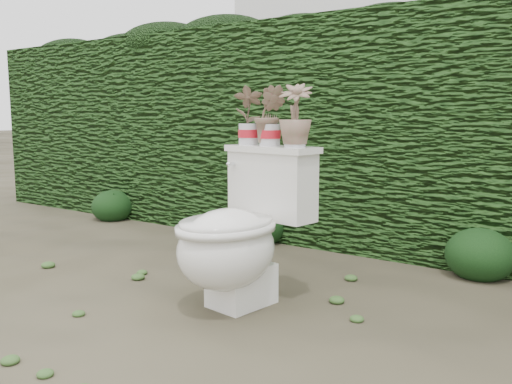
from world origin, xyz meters
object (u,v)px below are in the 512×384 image
Objects in this scene: potted_plant_right at (295,117)px; toilet at (239,235)px; potted_plant_center at (270,117)px; potted_plant_left at (249,117)px.

toilet is at bearing -150.88° from potted_plant_right.
potted_plant_center is (0.02, 0.24, 0.56)m from toilet.
toilet is 2.67× the size of potted_plant_left.
potted_plant_right is at bearing -29.53° from potted_plant_center.
toilet is 2.65× the size of potted_plant_right.
potted_plant_left is 0.31m from potted_plant_right.
toilet is at bearing -116.10° from potted_plant_center.
potted_plant_right reaches higher than potted_plant_center.
potted_plant_left is at bearing 124.34° from toilet.
toilet is 0.64m from potted_plant_left.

